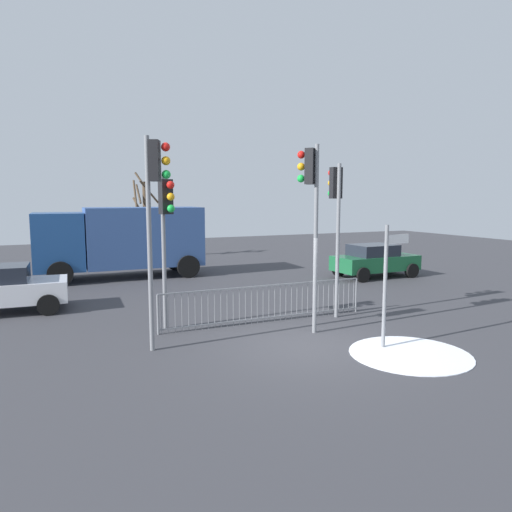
{
  "coord_description": "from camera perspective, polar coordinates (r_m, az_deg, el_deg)",
  "views": [
    {
      "loc": [
        -5.68,
        -9.43,
        3.52
      ],
      "look_at": [
        -0.16,
        2.64,
        1.87
      ],
      "focal_mm": 32.84,
      "sensor_mm": 36.0,
      "label": 1
    }
  ],
  "objects": [
    {
      "name": "snow_patch_kerb",
      "position": [
        11.37,
        18.24,
        -11.28
      ],
      "size": [
        2.72,
        2.72,
        0.01
      ],
      "primitive_type": "cylinder",
      "color": "white",
      "rests_on": "ground"
    },
    {
      "name": "traffic_light_foreground_right",
      "position": [
        13.92,
        9.7,
        6.07
      ],
      "size": [
        0.33,
        0.57,
        4.5
      ],
      "rotation": [
        0.0,
        0.0,
        6.26
      ],
      "color": "slate",
      "rests_on": "ground"
    },
    {
      "name": "delivery_truck",
      "position": [
        21.5,
        -15.94,
        2.06
      ],
      "size": [
        7.11,
        2.85,
        3.1
      ],
      "rotation": [
        0.0,
        0.0,
        3.12
      ],
      "color": "#33518C",
      "rests_on": "ground"
    },
    {
      "name": "traffic_light_rear_left",
      "position": [
        10.78,
        -12.27,
        7.21
      ],
      "size": [
        0.53,
        0.39,
        4.89
      ],
      "rotation": [
        0.0,
        0.0,
        4.28
      ],
      "color": "slate",
      "rests_on": "ground"
    },
    {
      "name": "bare_tree_left",
      "position": [
        28.21,
        -13.35,
        4.81
      ],
      "size": [
        1.4,
        1.4,
        5.0
      ],
      "color": "#473828",
      "rests_on": "ground"
    },
    {
      "name": "car_green_mid",
      "position": [
        21.52,
        14.25,
        -0.48
      ],
      "size": [
        3.82,
        1.96,
        1.47
      ],
      "rotation": [
        0.0,
        0.0,
        0.01
      ],
      "color": "#195933",
      "rests_on": "ground"
    },
    {
      "name": "traffic_light_rear_right",
      "position": [
        12.46,
        -10.92,
        4.6
      ],
      "size": [
        0.37,
        0.55,
        4.1
      ],
      "rotation": [
        0.0,
        0.0,
        3.43
      ],
      "color": "slate",
      "rests_on": "ground"
    },
    {
      "name": "pedestrian_guard_railing",
      "position": [
        13.36,
        1.24,
        -5.75
      ],
      "size": [
        6.22,
        0.17,
        1.07
      ],
      "rotation": [
        0.0,
        0.0,
        -0.02
      ],
      "color": "slate",
      "rests_on": "ground"
    },
    {
      "name": "direction_sign_post",
      "position": [
        11.36,
        15.68,
        -2.73
      ],
      "size": [
        0.78,
        0.16,
        2.91
      ],
      "rotation": [
        0.0,
        0.0,
        0.14
      ],
      "color": "slate",
      "rests_on": "ground"
    },
    {
      "name": "ground_plane",
      "position": [
        11.56,
        6.27,
        -10.7
      ],
      "size": [
        60.0,
        60.0,
        0.0
      ],
      "primitive_type": "plane",
      "color": "#38383D"
    },
    {
      "name": "traffic_light_mid_left",
      "position": [
        12.11,
        6.72,
        7.21
      ],
      "size": [
        0.46,
        0.48,
        4.86
      ],
      "rotation": [
        0.0,
        0.0,
        0.72
      ],
      "color": "slate",
      "rests_on": "ground"
    }
  ]
}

